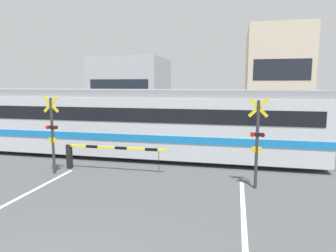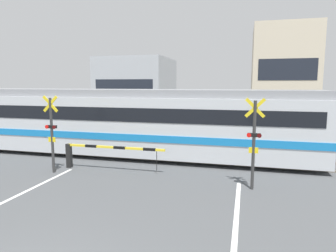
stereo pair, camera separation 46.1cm
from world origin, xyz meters
The scene contains 10 objects.
rail_track_near centered at (0.00, 9.98, 0.04)m, with size 50.00×0.10×0.08m.
rail_track_far centered at (0.00, 11.41, 0.04)m, with size 50.00×0.10×0.08m.
commuter_train centered at (-3.33, 10.70, 1.81)m, with size 20.96×3.02×3.38m.
crossing_barrier_near centered at (-2.51, 7.87, 0.79)m, with size 4.46×0.20×1.06m.
crossing_barrier_far centered at (2.51, 13.83, 0.79)m, with size 4.46×0.20×1.06m.
crossing_signal_left centered at (-3.97, 7.03, 1.76)m, with size 0.68×0.15×3.19m.
crossing_signal_right centered at (3.97, 7.03, 1.76)m, with size 0.68×0.15×3.19m.
pedestrian centered at (1.06, 16.85, 0.89)m, with size 0.38×0.22×1.57m.
building_left_of_street centered at (-7.56, 26.65, 3.14)m, with size 6.88×7.29×6.28m.
building_right_of_street centered at (6.84, 26.65, 4.38)m, with size 5.44×7.29×8.77m.
Camera 1 is at (3.22, -3.54, 3.64)m, focal length 32.00 mm.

